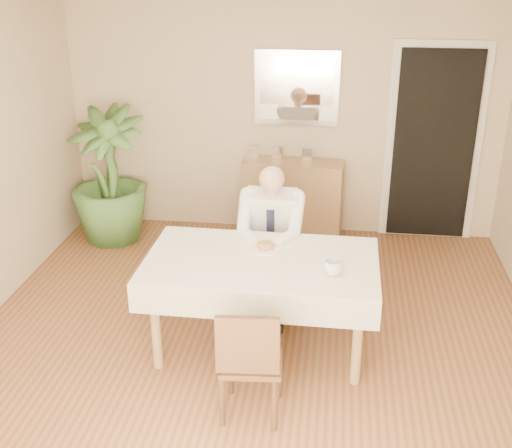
# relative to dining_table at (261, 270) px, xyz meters

# --- Properties ---
(room) EXTENTS (5.00, 5.02, 2.60)m
(room) POSITION_rel_dining_table_xyz_m (-0.06, -0.16, 0.63)
(room) COLOR brown
(room) RESTS_ON ground
(window) EXTENTS (1.34, 0.04, 1.44)m
(window) POSITION_rel_dining_table_xyz_m (-0.06, -2.63, 0.78)
(window) COLOR white
(window) RESTS_ON room
(doorway) EXTENTS (0.96, 0.07, 2.10)m
(doorway) POSITION_rel_dining_table_xyz_m (1.49, 2.31, 0.33)
(doorway) COLOR white
(doorway) RESTS_ON ground
(mirror) EXTENTS (0.86, 0.04, 0.76)m
(mirror) POSITION_rel_dining_table_xyz_m (0.08, 2.31, 0.88)
(mirror) COLOR silver
(mirror) RESTS_ON room
(dining_table) EXTENTS (1.72, 1.03, 0.75)m
(dining_table) POSITION_rel_dining_table_xyz_m (0.00, 0.00, 0.00)
(dining_table) COLOR #9E754D
(dining_table) RESTS_ON ground
(chair_far) EXTENTS (0.41, 0.41, 0.86)m
(chair_far) POSITION_rel_dining_table_xyz_m (-0.00, 0.88, -0.19)
(chair_far) COLOR #422B1A
(chair_far) RESTS_ON ground
(chair_near) EXTENTS (0.42, 0.42, 0.83)m
(chair_near) POSITION_rel_dining_table_xyz_m (0.03, -0.84, -0.20)
(chair_near) COLOR #422B1A
(chair_near) RESTS_ON ground
(seated_man) EXTENTS (0.48, 0.72, 1.24)m
(seated_man) POSITION_rel_dining_table_xyz_m (-0.00, 0.59, 0.02)
(seated_man) COLOR white
(seated_man) RESTS_ON ground
(plate) EXTENTS (0.26, 0.26, 0.02)m
(plate) POSITION_rel_dining_table_xyz_m (0.01, 0.18, 0.09)
(plate) COLOR white
(plate) RESTS_ON dining_table
(food) EXTENTS (0.14, 0.14, 0.06)m
(food) POSITION_rel_dining_table_xyz_m (0.01, 0.18, 0.11)
(food) COLOR brown
(food) RESTS_ON dining_table
(knife) EXTENTS (0.01, 0.13, 0.01)m
(knife) POSITION_rel_dining_table_xyz_m (0.05, 0.12, 0.11)
(knife) COLOR silver
(knife) RESTS_ON dining_table
(fork) EXTENTS (0.01, 0.13, 0.01)m
(fork) POSITION_rel_dining_table_xyz_m (-0.03, 0.12, 0.11)
(fork) COLOR silver
(fork) RESTS_ON dining_table
(coffee_mug) EXTENTS (0.15, 0.15, 0.10)m
(coffee_mug) POSITION_rel_dining_table_xyz_m (0.53, -0.17, 0.14)
(coffee_mug) COLOR white
(coffee_mug) RESTS_ON dining_table
(sideboard) EXTENTS (1.06, 0.44, 0.83)m
(sideboard) POSITION_rel_dining_table_xyz_m (0.08, 2.16, -0.26)
(sideboard) COLOR #9E754D
(sideboard) RESTS_ON ground
(photo_frame_left) EXTENTS (0.10, 0.02, 0.14)m
(photo_frame_left) POSITION_rel_dining_table_xyz_m (-0.36, 2.19, 0.23)
(photo_frame_left) COLOR silver
(photo_frame_left) RESTS_ON sideboard
(photo_frame_center) EXTENTS (0.10, 0.02, 0.14)m
(photo_frame_center) POSITION_rel_dining_table_xyz_m (-0.10, 2.18, 0.23)
(photo_frame_center) COLOR silver
(photo_frame_center) RESTS_ON sideboard
(photo_frame_right) EXTENTS (0.10, 0.02, 0.14)m
(photo_frame_right) POSITION_rel_dining_table_xyz_m (0.21, 2.16, 0.23)
(photo_frame_right) COLOR silver
(photo_frame_right) RESTS_ON sideboard
(potted_palm) EXTENTS (0.87, 0.87, 1.41)m
(potted_palm) POSITION_rel_dining_table_xyz_m (-1.80, 1.80, 0.04)
(potted_palm) COLOR #385F29
(potted_palm) RESTS_ON ground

